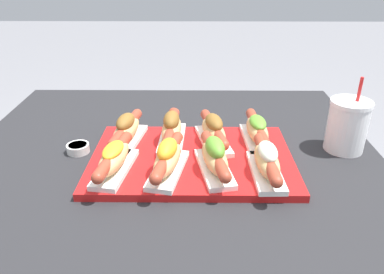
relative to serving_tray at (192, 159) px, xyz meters
The scene contains 12 objects.
patio_table 0.36m from the serving_tray, 161.90° to the left, with size 1.05×0.99×0.69m.
serving_tray is the anchor object (origin of this frame).
hot_dog_0 0.19m from the serving_tray, 157.29° to the right, with size 0.08×0.21×0.07m.
hot_dog_1 0.10m from the serving_tray, 124.63° to the right, with size 0.09×0.21×0.08m.
hot_dog_2 0.10m from the serving_tray, 53.02° to the right, with size 0.09×0.21×0.08m.
hot_dog_3 0.19m from the serving_tray, 26.41° to the right, with size 0.07×0.21×0.07m.
hot_dog_4 0.18m from the serving_tray, 158.01° to the left, with size 0.09×0.21×0.08m.
hot_dog_5 0.10m from the serving_tray, 125.41° to the left, with size 0.07×0.21×0.08m.
hot_dog_6 0.10m from the serving_tray, 50.84° to the left, with size 0.09×0.21×0.08m.
hot_dog_7 0.18m from the serving_tray, 24.03° to the left, with size 0.07×0.21×0.07m.
sauce_bowl 0.29m from the serving_tray, behind, with size 0.06×0.06×0.02m.
drink_cup 0.40m from the serving_tray, 10.17° to the left, with size 0.10×0.10×0.19m.
Camera 1 is at (0.06, -0.80, 1.15)m, focal length 35.00 mm.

